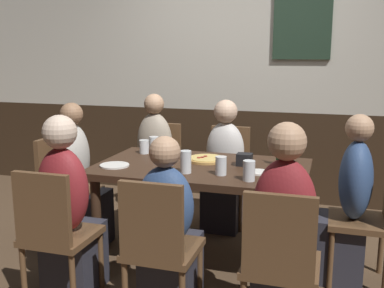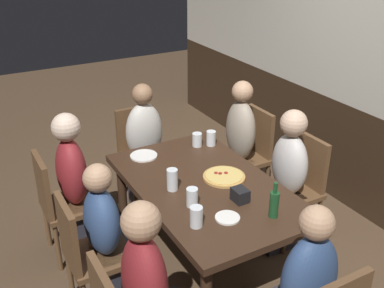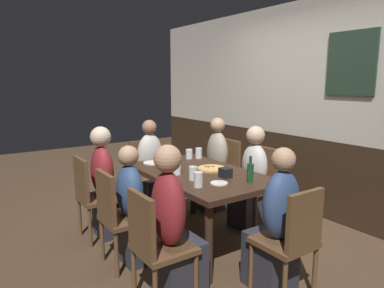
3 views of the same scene
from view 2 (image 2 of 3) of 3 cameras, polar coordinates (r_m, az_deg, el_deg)
name	(u,v)px [view 2 (image 2 of 3)]	position (r m, az deg, el deg)	size (l,w,h in m)	color
ground_plane	(204,267)	(3.69, 1.51, -14.90)	(12.00, 12.00, 0.00)	#4C3826
wall_back	(382,73)	(4.06, 22.47, 8.10)	(6.40, 0.13, 2.60)	#332316
dining_table	(205,194)	(3.30, 1.64, -6.21)	(1.53, 0.93, 0.74)	#382316
chair_left_near	(60,201)	(3.66, -16.01, -6.75)	(0.40, 0.40, 0.88)	brown
chair_mid_near	(87,251)	(3.11, -12.83, -12.72)	(0.40, 0.40, 0.88)	brown
chair_left_far	(250,151)	(4.30, 7.15, -0.81)	(0.40, 0.40, 0.88)	brown
chair_mid_far	(298,183)	(3.84, 13.01, -4.71)	(0.40, 0.40, 0.88)	brown
chair_head_west	(140,150)	(4.31, -6.41, -0.71)	(0.40, 0.40, 0.88)	brown
person_left_near	(80,194)	(3.68, -13.62, -6.05)	(0.34, 0.37, 1.18)	#2D2D38
person_mid_near	(112,248)	(3.17, -9.87, -12.52)	(0.34, 0.37, 1.09)	#2D2D38
person_left_far	(235,154)	(4.21, 5.36, -1.26)	(0.34, 0.37, 1.18)	#2D2D38
person_mid_far	(283,189)	(3.75, 11.13, -5.44)	(0.34, 0.37, 1.15)	#2D2D38
person_head_west	(147,157)	(4.17, -5.53, -1.65)	(0.37, 0.34, 1.17)	#2D2D38
pizza	(224,176)	(3.33, 3.98, -4.03)	(0.30, 0.30, 0.03)	tan
beer_glass_half	(211,139)	(3.79, 2.37, 0.62)	(0.08, 0.08, 0.12)	silver
tumbler_short	(197,140)	(3.77, 0.63, 0.49)	(0.08, 0.08, 0.11)	silver
beer_glass_tall	(192,198)	(2.99, 0.02, -6.74)	(0.08, 0.08, 0.13)	silver
tumbler_water	(196,218)	(2.80, 0.53, -9.13)	(0.08, 0.08, 0.13)	silver
pint_glass_stout	(172,181)	(3.16, -2.45, -4.59)	(0.08, 0.08, 0.16)	silver
beer_bottle_green	(274,203)	(2.91, 10.11, -7.25)	(0.06, 0.06, 0.24)	#194723
plate_white_large	(144,156)	(3.64, -5.98, -1.45)	(0.21, 0.21, 0.01)	white
plate_white_small	(227,218)	(2.90, 4.40, -9.07)	(0.16, 0.16, 0.01)	white
condiment_caddy	(240,195)	(3.06, 5.95, -6.29)	(0.11, 0.09, 0.09)	black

